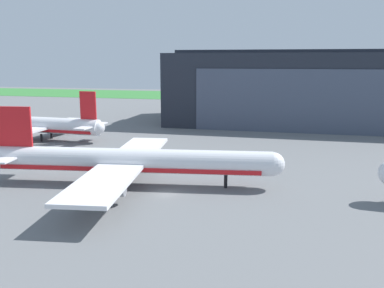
{
  "coord_description": "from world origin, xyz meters",
  "views": [
    {
      "loc": [
        18.51,
        -59.3,
        20.06
      ],
      "look_at": [
        -0.4,
        18.27,
        4.18
      ],
      "focal_mm": 39.77,
      "sensor_mm": 36.0,
      "label": 1
    }
  ],
  "objects": [
    {
      "name": "grass_field_strip",
      "position": [
        0.0,
        177.06,
        0.04
      ],
      "size": [
        440.0,
        56.0,
        0.08
      ],
      "primitive_type": "cube",
      "color": "#357C37",
      "rests_on": "ground_plane"
    },
    {
      "name": "airliner_near_left",
      "position": [
        -7.22,
        3.12,
        3.92
      ],
      "size": [
        48.64,
        42.97,
        12.6
      ],
      "color": "silver",
      "rests_on": "ground_plane"
    },
    {
      "name": "airliner_far_right",
      "position": [
        -43.98,
        35.19,
        3.67
      ],
      "size": [
        35.87,
        31.18,
        12.57
      ],
      "color": "silver",
      "rests_on": "ground_plane"
    },
    {
      "name": "ground_plane",
      "position": [
        0.0,
        0.0,
        0.0
      ],
      "size": [
        440.0,
        440.0,
        0.0
      ],
      "primitive_type": "plane",
      "color": "slate"
    },
    {
      "name": "maintenance_hangar",
      "position": [
        25.14,
        81.15,
        11.12
      ],
      "size": [
        91.0,
        40.92,
        23.16
      ],
      "color": "#232833",
      "rests_on": "ground_plane"
    }
  ]
}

